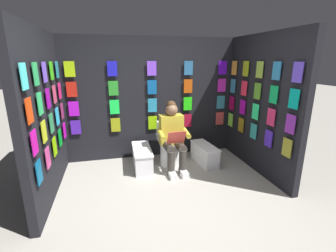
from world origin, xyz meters
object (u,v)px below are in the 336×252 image
at_px(comic_longbox_far, 205,154).
at_px(toilet, 170,146).
at_px(person_reading, 173,136).
at_px(comic_longbox_near, 142,158).

bearing_deg(comic_longbox_far, toilet, -19.83).
height_order(person_reading, comic_longbox_far, person_reading).
height_order(toilet, comic_longbox_near, toilet).
xyz_separation_m(toilet, comic_longbox_far, (-0.63, 0.16, -0.15)).
height_order(comic_longbox_near, comic_longbox_far, comic_longbox_near).
bearing_deg(toilet, comic_longbox_far, 165.17).
bearing_deg(person_reading, comic_longbox_near, -17.39).
height_order(toilet, person_reading, person_reading).
relative_size(toilet, comic_longbox_far, 1.06).
distance_m(comic_longbox_near, comic_longbox_far, 1.15).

